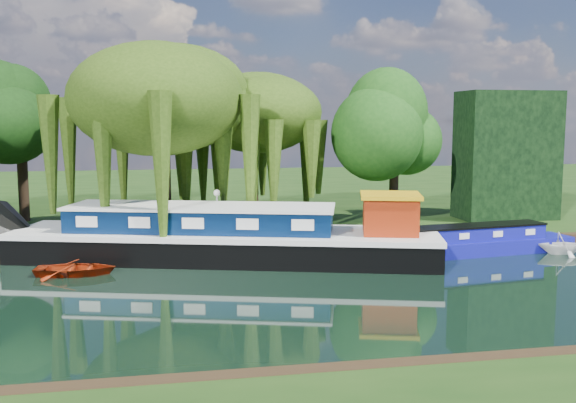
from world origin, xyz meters
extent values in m
plane|color=black|center=(0.00, 0.00, 0.00)|extent=(120.00, 120.00, 0.00)
cube|color=black|center=(0.00, 34.00, 0.23)|extent=(120.00, 52.00, 0.45)
cube|color=black|center=(0.58, 6.97, 0.50)|extent=(20.57, 9.82, 1.34)
cube|color=silver|center=(0.58, 6.97, 1.28)|extent=(20.70, 9.93, 0.25)
cube|color=#04183A|center=(-0.50, 7.28, 1.95)|extent=(12.87, 6.52, 1.06)
cube|color=silver|center=(-0.50, 7.28, 2.55)|extent=(13.15, 6.79, 0.13)
cube|color=maroon|center=(8.10, 4.82, 2.26)|extent=(3.04, 3.04, 1.68)
cube|color=#CD9A0E|center=(8.10, 4.82, 3.18)|extent=(3.38, 3.38, 0.18)
cylinder|color=silver|center=(-5.23, 8.63, 2.76)|extent=(0.11, 0.11, 2.68)
cube|color=#101289|center=(12.84, 5.96, 0.30)|extent=(11.06, 3.24, 0.82)
cube|color=#101289|center=(12.84, 5.96, 1.05)|extent=(7.75, 2.36, 0.68)
cube|color=black|center=(12.84, 5.96, 1.44)|extent=(7.85, 2.46, 0.09)
cube|color=silver|center=(10.09, 4.88, 1.08)|extent=(0.55, 0.12, 0.29)
cube|color=silver|center=(11.98, 5.14, 1.08)|extent=(0.55, 0.12, 0.29)
cube|color=silver|center=(13.88, 5.39, 1.08)|extent=(0.55, 0.12, 0.29)
cube|color=silver|center=(15.77, 5.64, 1.08)|extent=(0.55, 0.12, 0.29)
imported|color=maroon|center=(-6.03, 5.07, 0.00)|extent=(3.60, 2.70, 0.71)
imported|color=silver|center=(17.23, 5.20, 0.00)|extent=(2.58, 2.32, 1.21)
cylinder|color=black|center=(-2.23, 11.81, 3.37)|extent=(0.76, 0.76, 5.85)
ellipsoid|color=#253F0D|center=(-2.23, 11.81, 7.60)|extent=(8.16, 8.16, 5.27)
cylinder|color=black|center=(2.88, 14.29, 2.91)|extent=(0.69, 0.69, 4.91)
ellipsoid|color=#253F0D|center=(2.88, 14.29, 6.45)|extent=(6.71, 6.71, 4.33)
cylinder|color=black|center=(-10.81, 18.28, 3.86)|extent=(0.64, 0.64, 6.83)
ellipsoid|color=black|center=(-10.81, 18.28, 6.66)|extent=(5.46, 5.46, 5.46)
cylinder|color=black|center=(11.24, 13.09, 3.48)|extent=(0.61, 0.61, 6.05)
ellipsoid|color=#133F0F|center=(11.24, 13.09, 5.95)|extent=(4.84, 4.84, 4.84)
cube|color=black|center=(19.00, 14.00, 4.45)|extent=(6.00, 3.00, 8.00)
cylinder|color=silver|center=(0.50, 10.50, 1.55)|extent=(0.10, 0.10, 2.20)
sphere|color=white|center=(0.50, 10.50, 2.83)|extent=(0.36, 0.36, 0.36)
cylinder|color=silver|center=(-4.00, 8.40, 0.95)|extent=(0.16, 0.16, 1.00)
cylinder|color=silver|center=(3.00, 8.40, 0.95)|extent=(0.16, 0.16, 1.00)
cylinder|color=silver|center=(9.00, 8.40, 0.95)|extent=(0.16, 0.16, 1.00)
camera|label=1|loc=(-1.92, -23.25, 6.61)|focal=40.00mm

